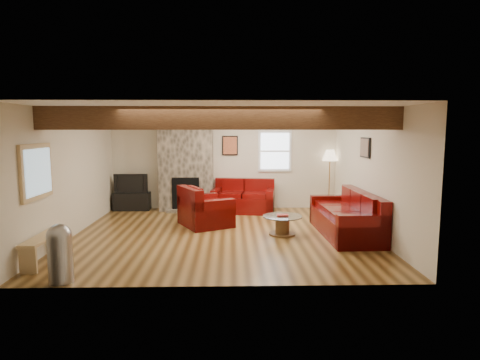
% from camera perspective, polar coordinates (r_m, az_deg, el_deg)
% --- Properties ---
extents(room, '(8.00, 8.00, 8.00)m').
position_cam_1_polar(room, '(8.04, -2.52, 0.95)').
color(room, '#4F3315').
rests_on(room, ground).
extents(floor, '(6.00, 6.00, 0.00)m').
position_cam_1_polar(floor, '(8.27, -2.47, -7.69)').
color(floor, '#4F3315').
rests_on(floor, ground).
extents(oak_beam, '(6.00, 0.36, 0.38)m').
position_cam_1_polar(oak_beam, '(6.75, -2.78, 8.76)').
color(oak_beam, '#331B0F').
rests_on(oak_beam, room).
extents(chimney_breast, '(1.40, 0.67, 2.50)m').
position_cam_1_polar(chimney_breast, '(10.59, -7.66, 2.23)').
color(chimney_breast, '#38332B').
rests_on(chimney_breast, floor).
extents(back_window, '(0.90, 0.08, 1.10)m').
position_cam_1_polar(back_window, '(10.79, 4.98, 4.12)').
color(back_window, silver).
rests_on(back_window, room).
extents(hatch_window, '(0.08, 1.00, 0.90)m').
position_cam_1_polar(hatch_window, '(7.24, -26.92, 1.07)').
color(hatch_window, tan).
rests_on(hatch_window, room).
extents(ceiling_dome, '(0.40, 0.40, 0.18)m').
position_cam_1_polar(ceiling_dome, '(8.93, 3.42, 9.21)').
color(ceiling_dome, white).
rests_on(ceiling_dome, room).
extents(artwork_back, '(0.42, 0.06, 0.52)m').
position_cam_1_polar(artwork_back, '(10.71, -1.43, 4.92)').
color(artwork_back, black).
rests_on(artwork_back, room).
extents(artwork_right, '(0.06, 0.55, 0.42)m').
position_cam_1_polar(artwork_right, '(8.76, 17.31, 4.42)').
color(artwork_right, black).
rests_on(artwork_right, room).
extents(sofa_three, '(1.00, 2.28, 0.87)m').
position_cam_1_polar(sofa_three, '(8.40, 14.74, -4.64)').
color(sofa_three, '#420804').
rests_on(sofa_three, floor).
extents(loveseat, '(1.69, 1.12, 0.84)m').
position_cam_1_polar(loveseat, '(10.37, 0.48, -2.28)').
color(loveseat, '#420804').
rests_on(loveseat, floor).
extents(armchair_red, '(1.34, 1.39, 0.87)m').
position_cam_1_polar(armchair_red, '(8.95, -4.91, -3.70)').
color(armchair_red, '#420804').
rests_on(armchair_red, floor).
extents(coffee_table, '(0.80, 0.80, 0.42)m').
position_cam_1_polar(coffee_table, '(8.21, 6.04, -6.43)').
color(coffee_table, '#4A2F17').
rests_on(coffee_table, floor).
extents(tv_cabinet, '(0.94, 0.38, 0.47)m').
position_cam_1_polar(tv_cabinet, '(11.01, -15.08, -2.94)').
color(tv_cabinet, black).
rests_on(tv_cabinet, floor).
extents(television, '(0.88, 0.11, 0.50)m').
position_cam_1_polar(television, '(10.94, -15.17, -0.43)').
color(television, black).
rests_on(television, tv_cabinet).
extents(floor_lamp, '(0.41, 0.41, 1.59)m').
position_cam_1_polar(floor_lamp, '(10.90, 12.67, 2.99)').
color(floor_lamp, tan).
rests_on(floor_lamp, floor).
extents(pine_bench, '(0.27, 1.16, 0.44)m').
position_cam_1_polar(pine_bench, '(7.25, -26.03, -8.81)').
color(pine_bench, tan).
rests_on(pine_bench, floor).
extents(pedal_bin, '(0.41, 0.41, 0.84)m').
position_cam_1_polar(pedal_bin, '(6.18, -24.22, -9.49)').
color(pedal_bin, '#97979B').
rests_on(pedal_bin, floor).
extents(coal_bucket, '(0.38, 0.38, 0.36)m').
position_cam_1_polar(coal_bucket, '(9.97, -7.35, -4.13)').
color(coal_bucket, gray).
rests_on(coal_bucket, floor).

